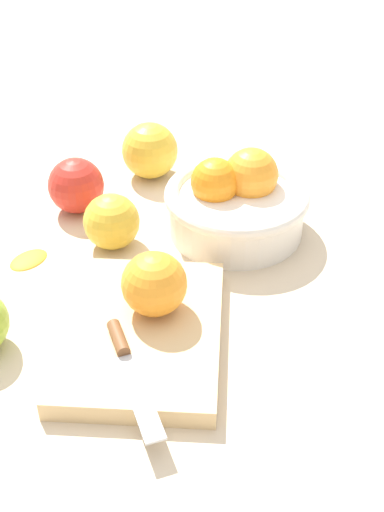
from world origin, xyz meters
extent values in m
plane|color=beige|center=(0.00, 0.00, 0.00)|extent=(2.40, 2.40, 0.00)
cylinder|color=white|center=(-0.13, 0.08, 0.03)|extent=(0.18, 0.18, 0.06)
torus|color=white|center=(-0.13, 0.08, 0.06)|extent=(0.19, 0.19, 0.02)
sphere|color=orange|center=(-0.13, 0.06, 0.07)|extent=(0.06, 0.06, 0.06)
sphere|color=orange|center=(-0.15, 0.10, 0.07)|extent=(0.07, 0.07, 0.07)
cube|color=#DBB77F|center=(0.10, 0.00, 0.01)|extent=(0.24, 0.18, 0.02)
sphere|color=orange|center=(0.07, 0.01, 0.06)|extent=(0.07, 0.07, 0.07)
cube|color=silver|center=(0.19, 0.02, 0.02)|extent=(0.11, 0.07, 0.00)
cylinder|color=brown|center=(0.13, -0.02, 0.03)|extent=(0.05, 0.03, 0.01)
sphere|color=gold|center=(-0.07, -0.07, 0.04)|extent=(0.07, 0.07, 0.07)
sphere|color=gold|center=(-0.26, -0.05, 0.04)|extent=(0.08, 0.08, 0.08)
sphere|color=red|center=(-0.15, -0.14, 0.04)|extent=(0.08, 0.08, 0.08)
ellipsoid|color=orange|center=(-0.03, -0.17, 0.00)|extent=(0.06, 0.06, 0.01)
camera|label=1|loc=(0.61, 0.12, 0.51)|focal=47.40mm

